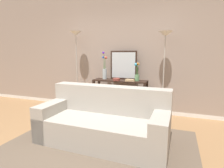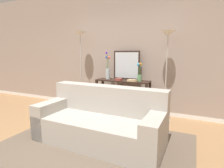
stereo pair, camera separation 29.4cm
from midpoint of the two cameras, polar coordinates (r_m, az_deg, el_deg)
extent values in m
cube|color=#9E754C|center=(3.01, -14.59, -19.07)|extent=(16.00, 16.00, 0.02)
cube|color=white|center=(4.75, 0.10, -7.22)|extent=(12.00, 0.15, 0.09)
cube|color=gray|center=(4.55, 0.11, 11.52)|extent=(12.00, 0.14, 2.96)
cube|color=brown|center=(2.99, -6.80, -18.70)|extent=(2.88, 2.03, 0.01)
cube|color=#ADA89E|center=(2.98, -5.99, -14.41)|extent=(2.06, 0.92, 0.42)
cube|color=#ADA89E|center=(3.11, -3.51, -4.79)|extent=(2.05, 0.29, 0.46)
cube|color=#ADA89E|center=(3.43, -19.83, -10.08)|extent=(0.25, 0.89, 0.60)
cube|color=#ADA89E|center=(2.69, 12.04, -15.23)|extent=(0.25, 0.89, 0.60)
cube|color=black|center=(4.17, 0.53, 1.07)|extent=(1.25, 0.36, 0.03)
cube|color=black|center=(4.32, 0.51, -7.56)|extent=(1.15, 0.31, 0.01)
cube|color=black|center=(4.35, -7.70, -4.15)|extent=(0.05, 0.05, 0.79)
cube|color=black|center=(3.95, 8.05, -5.57)|extent=(0.05, 0.05, 0.79)
cube|color=black|center=(4.62, -5.89, -3.29)|extent=(0.05, 0.05, 0.79)
cube|color=black|center=(4.25, 8.94, -4.51)|extent=(0.05, 0.05, 0.79)
cylinder|color=#B7B2A8|center=(4.79, -12.40, -7.72)|extent=(0.26, 0.26, 0.02)
cylinder|color=#B7B2A8|center=(4.61, -12.82, 3.33)|extent=(0.02, 0.02, 1.83)
cone|color=silver|center=(4.61, -13.28, 15.33)|extent=(0.28, 0.28, 0.10)
cylinder|color=#B7B2A8|center=(4.12, 13.38, -10.68)|extent=(0.26, 0.26, 0.02)
cylinder|color=#B7B2A8|center=(3.91, 13.88, 1.57)|extent=(0.02, 0.02, 1.74)
cone|color=silver|center=(3.89, 14.44, 15.13)|extent=(0.28, 0.28, 0.10)
cube|color=black|center=(4.27, 1.66, 5.97)|extent=(0.64, 0.02, 0.67)
cube|color=silver|center=(4.26, 1.62, 5.96)|extent=(0.57, 0.01, 0.60)
cylinder|color=silver|center=(4.33, -4.29, 3.19)|extent=(0.10, 0.10, 0.25)
cylinder|color=#3D7538|center=(4.30, -4.13, 6.59)|extent=(0.01, 0.03, 0.27)
sphere|color=#D05544|center=(4.29, -3.90, 8.35)|extent=(0.06, 0.06, 0.06)
cylinder|color=#3D7538|center=(4.31, -4.52, 6.62)|extent=(0.01, 0.04, 0.27)
sphere|color=blue|center=(4.32, -4.78, 8.41)|extent=(0.05, 0.05, 0.05)
cylinder|color=#3D7538|center=(4.29, -4.50, 7.32)|extent=(0.03, 0.02, 0.38)
sphere|color=#561CCF|center=(4.28, -4.74, 9.84)|extent=(0.05, 0.05, 0.05)
cylinder|color=#669E6B|center=(4.06, 5.86, 1.97)|extent=(0.10, 0.10, 0.14)
cylinder|color=#3D7538|center=(4.02, 5.95, 4.67)|extent=(0.03, 0.02, 0.25)
sphere|color=#CB7C32|center=(3.99, 6.05, 6.41)|extent=(0.05, 0.05, 0.05)
cylinder|color=#3D7538|center=(4.05, 5.74, 4.54)|extent=(0.02, 0.02, 0.23)
sphere|color=#339DCA|center=(4.05, 5.55, 6.15)|extent=(0.07, 0.07, 0.07)
cylinder|color=#3D7538|center=(4.04, 6.08, 4.57)|extent=(0.02, 0.02, 0.23)
sphere|color=gold|center=(4.05, 6.34, 6.21)|extent=(0.05, 0.05, 0.05)
cylinder|color=brown|center=(4.08, -0.68, 1.40)|extent=(0.16, 0.16, 0.05)
torus|color=brown|center=(4.08, -0.68, 1.77)|extent=(0.16, 0.16, 0.01)
cube|color=tan|center=(3.99, 3.66, 1.03)|extent=(0.21, 0.15, 0.02)
cube|color=tan|center=(4.00, 3.61, 1.36)|extent=(0.20, 0.15, 0.02)
cube|color=tan|center=(4.52, -5.41, -7.99)|extent=(0.05, 0.17, 0.11)
cube|color=maroon|center=(4.50, -4.82, -8.13)|extent=(0.05, 0.14, 0.10)
cube|color=gold|center=(4.49, -4.34, -8.11)|extent=(0.03, 0.16, 0.12)
cube|color=silver|center=(4.47, -3.83, -8.11)|extent=(0.05, 0.14, 0.13)
cube|color=#BC3328|center=(4.45, -3.22, -8.32)|extent=(0.05, 0.18, 0.10)
cube|color=#236033|center=(4.44, -2.73, -8.40)|extent=(0.03, 0.17, 0.10)
cube|color=#1E7075|center=(4.42, -2.27, -8.29)|extent=(0.04, 0.14, 0.13)
cube|color=#B77F33|center=(4.40, -1.63, -8.50)|extent=(0.06, 0.17, 0.10)
camera|label=1|loc=(0.15, -92.43, -0.41)|focal=28.91mm
camera|label=2|loc=(0.15, 87.57, 0.41)|focal=28.91mm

